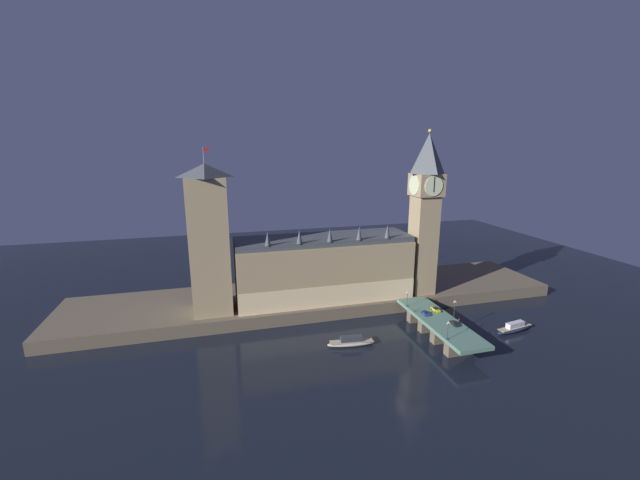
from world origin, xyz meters
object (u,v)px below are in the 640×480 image
pedestrian_mid_walk (459,320)px  boat_upstream (351,342)px  car_southbound_trail (436,309)px  victoria_tower (209,240)px  street_lamp_near (448,328)px  street_lamp_mid (455,307)px  boat_downstream (515,328)px  clock_tower (425,209)px  car_northbound_lead (425,313)px  car_southbound_lead (455,323)px  street_lamp_far (407,297)px  pedestrian_far_rail (415,310)px

pedestrian_mid_walk → boat_upstream: size_ratio=0.09×
boat_upstream → car_southbound_trail: bearing=9.4°
car_southbound_trail → victoria_tower: bearing=162.9°
victoria_tower → street_lamp_near: bearing=-32.4°
pedestrian_mid_walk → street_lamp_mid: 5.38m
car_southbound_trail → boat_upstream: 38.70m
boat_upstream → boat_downstream: size_ratio=1.00×
clock_tower → street_lamp_near: (-15.23, -46.24, -32.83)m
car_northbound_lead → pedestrian_mid_walk: 12.77m
victoria_tower → car_southbound_trail: bearing=-17.1°
car_southbound_trail → car_southbound_lead: bearing=-90.0°
car_southbound_trail → boat_upstream: (-37.72, -6.28, -5.94)m
street_lamp_far → boat_downstream: 42.69m
car_southbound_trail → boat_upstream: car_southbound_trail is taller
boat_downstream → boat_upstream: bearing=174.8°
street_lamp_near → street_lamp_mid: size_ratio=0.95×
car_southbound_lead → car_southbound_trail: car_southbound_trail is taller
street_lamp_far → boat_downstream: street_lamp_far is taller
clock_tower → victoria_tower: size_ratio=1.11×
victoria_tower → boat_downstream: size_ratio=3.58×
street_lamp_mid → street_lamp_far: 19.14m
car_northbound_lead → pedestrian_mid_walk: bearing=-47.9°
victoria_tower → street_lamp_far: victoria_tower is taller
pedestrian_mid_walk → boat_upstream: 41.38m
car_southbound_trail → boat_downstream: 31.08m
clock_tower → pedestrian_far_rail: bearing=-123.2°
car_southbound_lead → car_southbound_trail: 13.08m
car_northbound_lead → car_southbound_lead: bearing=-62.4°
car_southbound_lead → pedestrian_mid_walk: size_ratio=2.64×
victoria_tower → pedestrian_mid_walk: bearing=-23.2°
clock_tower → car_southbound_trail: size_ratio=16.13×
car_southbound_lead → pedestrian_far_rail: 16.70m
street_lamp_mid → boat_downstream: size_ratio=0.39×
victoria_tower → car_southbound_trail: 93.87m
pedestrian_mid_walk → street_lamp_near: street_lamp_near is taller
car_southbound_trail → clock_tower: bearing=75.3°
car_northbound_lead → car_southbound_lead: size_ratio=0.97×
victoria_tower → street_lamp_near: victoria_tower is taller
clock_tower → car_southbound_lead: size_ratio=17.49×
victoria_tower → boat_upstream: 67.09m
boat_downstream → car_southbound_trail: bearing=156.2°
street_lamp_mid → pedestrian_far_rail: bearing=143.1°
car_northbound_lead → boat_downstream: car_northbound_lead is taller
victoria_tower → boat_downstream: (113.67, -38.66, -33.55)m
car_northbound_lead → boat_upstream: bearing=-172.6°
street_lamp_near → boat_downstream: 39.39m
car_northbound_lead → boat_upstream: size_ratio=0.22×
car_northbound_lead → boat_downstream: 35.62m
car_northbound_lead → street_lamp_mid: (8.97, -5.49, 3.80)m
pedestrian_far_rail → street_lamp_near: size_ratio=0.25×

